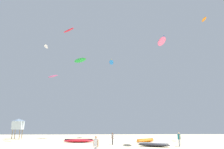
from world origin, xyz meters
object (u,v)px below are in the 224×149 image
kite_aloft_2 (46,47)px  kite_aloft_3 (53,76)px  lifeguard_tower (18,124)px  kite_aloft_6 (162,41)px  kite_grounded_mid (79,141)px  kite_aloft_4 (204,19)px  person_left (179,138)px  kite_grounded_near (154,145)px  kite_aloft_5 (69,30)px  kite_grounded_far (145,141)px  person_foreground (96,145)px  kite_aloft_0 (111,62)px  kite_aloft_1 (80,60)px  person_midground (113,138)px

kite_aloft_2 → kite_aloft_3: (4.11, -8.25, -10.18)m
lifeguard_tower → kite_aloft_6: bearing=-28.6°
kite_grounded_mid → kite_aloft_3: size_ratio=1.66×
lifeguard_tower → kite_aloft_3: 12.42m
kite_aloft_4 → person_left: bearing=-131.4°
kite_grounded_mid → kite_aloft_2: (-11.39, 19.43, 23.31)m
lifeguard_tower → kite_aloft_2: (2.68, 7.33, 20.53)m
kite_grounded_near → kite_aloft_5: (-13.92, 16.20, 22.95)m
kite_grounded_mid → kite_aloft_5: bearing=115.0°
kite_aloft_2 → kite_grounded_mid: bearing=-59.6°
kite_aloft_2 → person_left: bearing=-47.6°
kite_grounded_far → kite_aloft_5: bearing=150.8°
person_left → kite_grounded_far: size_ratio=0.40×
person_foreground → kite_aloft_0: 42.04m
kite_grounded_mid → kite_grounded_near: bearing=-38.4°
kite_aloft_1 → kite_aloft_4: (28.72, -9.34, 7.35)m
person_foreground → lifeguard_tower: bearing=71.2°
lifeguard_tower → kite_aloft_1: kite_aloft_1 is taller
person_left → kite_aloft_5: bearing=132.5°
kite_grounded_near → kite_grounded_far: kite_grounded_far is taller
kite_aloft_2 → kite_aloft_6: 34.19m
lifeguard_tower → kite_aloft_4: kite_aloft_4 is taller
person_left → kite_aloft_0: size_ratio=0.41×
kite_aloft_0 → kite_aloft_4: (20.51, -12.93, 6.67)m
lifeguard_tower → kite_aloft_2: kite_aloft_2 is taller
person_foreground → kite_grounded_mid: bearing=50.8°
person_midground → kite_aloft_2: size_ratio=0.59×
person_foreground → kite_aloft_1: 38.71m
kite_aloft_1 → lifeguard_tower: bearing=-159.5°
person_midground → person_left: (8.36, -3.20, 0.07)m
kite_aloft_1 → kite_grounded_near: bearing=-64.1°
kite_grounded_far → kite_aloft_5: 28.35m
kite_grounded_mid → kite_aloft_0: bearing=72.7°
kite_aloft_0 → kite_aloft_3: (-13.59, -9.06, -6.26)m
lifeguard_tower → kite_aloft_1: (12.16, 4.56, 15.93)m
person_left → kite_grounded_near: size_ratio=0.42×
kite_aloft_1 → person_foreground: bearing=-81.8°
kite_aloft_4 → kite_aloft_5: size_ratio=0.75×
kite_grounded_near → kite_aloft_4: kite_aloft_4 is taller
kite_grounded_far → kite_aloft_1: (-12.64, 16.61, 18.71)m
kite_grounded_near → kite_aloft_2: kite_aloft_2 is taller
kite_aloft_1 → kite_aloft_4: size_ratio=1.73×
kite_grounded_mid → kite_aloft_4: (26.82, 7.32, 26.05)m
kite_aloft_6 → person_left: bearing=-89.9°
kite_aloft_4 → kite_aloft_6: kite_aloft_4 is taller
kite_aloft_0 → kite_aloft_1: kite_aloft_0 is taller
person_midground → kite_grounded_far: (5.62, 4.64, -0.67)m
kite_aloft_0 → kite_aloft_1: bearing=-156.4°
lifeguard_tower → person_midground: bearing=-41.0°
kite_aloft_6 → person_midground: bearing=-168.5°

